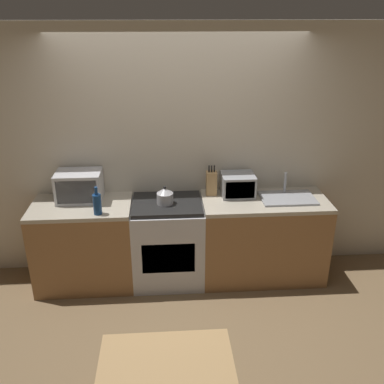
{
  "coord_description": "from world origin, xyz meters",
  "views": [
    {
      "loc": [
        -0.17,
        -3.31,
        2.7
      ],
      "look_at": [
        0.1,
        0.51,
        1.05
      ],
      "focal_mm": 40.0,
      "sensor_mm": 36.0,
      "label": 1
    }
  ],
  "objects_px": {
    "stove_range": "(168,242)",
    "bottle": "(97,204)",
    "kettle": "(165,196)",
    "microwave": "(79,186)",
    "dining_table": "(167,380)",
    "toaster_oven": "(238,185)"
  },
  "relations": [
    {
      "from": "dining_table",
      "to": "stove_range",
      "type": "bearing_deg",
      "value": 88.86
    },
    {
      "from": "toaster_oven",
      "to": "kettle",
      "type": "bearing_deg",
      "value": -167.96
    },
    {
      "from": "stove_range",
      "to": "bottle",
      "type": "relative_size",
      "value": 3.26
    },
    {
      "from": "bottle",
      "to": "stove_range",
      "type": "bearing_deg",
      "value": 17.99
    },
    {
      "from": "kettle",
      "to": "bottle",
      "type": "relative_size",
      "value": 0.68
    },
    {
      "from": "stove_range",
      "to": "bottle",
      "type": "distance_m",
      "value": 0.89
    },
    {
      "from": "stove_range",
      "to": "toaster_oven",
      "type": "bearing_deg",
      "value": 10.72
    },
    {
      "from": "bottle",
      "to": "kettle",
      "type": "bearing_deg",
      "value": 16.71
    },
    {
      "from": "bottle",
      "to": "dining_table",
      "type": "height_order",
      "value": "bottle"
    },
    {
      "from": "microwave",
      "to": "dining_table",
      "type": "height_order",
      "value": "microwave"
    },
    {
      "from": "bottle",
      "to": "toaster_oven",
      "type": "distance_m",
      "value": 1.44
    },
    {
      "from": "kettle",
      "to": "microwave",
      "type": "xyz_separation_m",
      "value": [
        -0.86,
        0.15,
        0.07
      ]
    },
    {
      "from": "stove_range",
      "to": "microwave",
      "type": "height_order",
      "value": "microwave"
    },
    {
      "from": "stove_range",
      "to": "microwave",
      "type": "distance_m",
      "value": 1.07
    },
    {
      "from": "microwave",
      "to": "toaster_oven",
      "type": "height_order",
      "value": "microwave"
    },
    {
      "from": "microwave",
      "to": "stove_range",
      "type": "bearing_deg",
      "value": -8.27
    },
    {
      "from": "microwave",
      "to": "dining_table",
      "type": "bearing_deg",
      "value": -68.37
    },
    {
      "from": "kettle",
      "to": "microwave",
      "type": "distance_m",
      "value": 0.87
    },
    {
      "from": "stove_range",
      "to": "dining_table",
      "type": "bearing_deg",
      "value": -91.14
    },
    {
      "from": "bottle",
      "to": "dining_table",
      "type": "relative_size",
      "value": 0.34
    },
    {
      "from": "kettle",
      "to": "toaster_oven",
      "type": "bearing_deg",
      "value": 12.04
    },
    {
      "from": "bottle",
      "to": "toaster_oven",
      "type": "xyz_separation_m",
      "value": [
        1.4,
        0.35,
        0.01
      ]
    }
  ]
}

